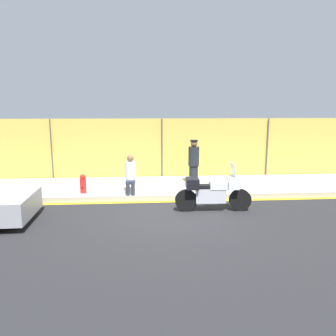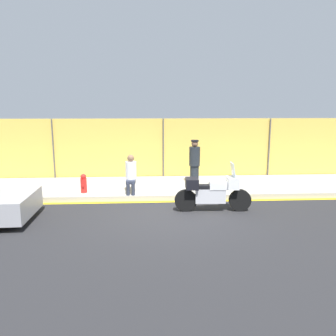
{
  "view_description": "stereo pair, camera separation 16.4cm",
  "coord_description": "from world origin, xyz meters",
  "px_view_note": "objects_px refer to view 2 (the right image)",
  "views": [
    {
      "loc": [
        -0.75,
        -8.91,
        3.04
      ],
      "look_at": [
        0.01,
        1.18,
        1.13
      ],
      "focal_mm": 35.0,
      "sensor_mm": 36.0,
      "label": 1
    },
    {
      "loc": [
        -0.59,
        -8.92,
        3.04
      ],
      "look_at": [
        0.01,
        1.18,
        1.13
      ],
      "focal_mm": 35.0,
      "sensor_mm": 36.0,
      "label": 2
    }
  ],
  "objects_px": {
    "officer_standing": "(195,162)",
    "motorcycle": "(212,192)",
    "person_seated_on_curb": "(131,172)",
    "fire_hydrant": "(84,183)"
  },
  "relations": [
    {
      "from": "person_seated_on_curb",
      "to": "fire_hydrant",
      "type": "bearing_deg",
      "value": 176.42
    },
    {
      "from": "officer_standing",
      "to": "fire_hydrant",
      "type": "xyz_separation_m",
      "value": [
        -3.89,
        -1.04,
        -0.52
      ]
    },
    {
      "from": "fire_hydrant",
      "to": "motorcycle",
      "type": "bearing_deg",
      "value": -22.6
    },
    {
      "from": "person_seated_on_curb",
      "to": "fire_hydrant",
      "type": "relative_size",
      "value": 1.99
    },
    {
      "from": "motorcycle",
      "to": "person_seated_on_curb",
      "type": "relative_size",
      "value": 1.76
    },
    {
      "from": "motorcycle",
      "to": "fire_hydrant",
      "type": "height_order",
      "value": "motorcycle"
    },
    {
      "from": "officer_standing",
      "to": "motorcycle",
      "type": "bearing_deg",
      "value": -86.83
    },
    {
      "from": "motorcycle",
      "to": "officer_standing",
      "type": "xyz_separation_m",
      "value": [
        -0.15,
        2.72,
        0.44
      ]
    },
    {
      "from": "motorcycle",
      "to": "officer_standing",
      "type": "relative_size",
      "value": 1.36
    },
    {
      "from": "person_seated_on_curb",
      "to": "motorcycle",
      "type": "bearing_deg",
      "value": -32.9
    }
  ]
}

